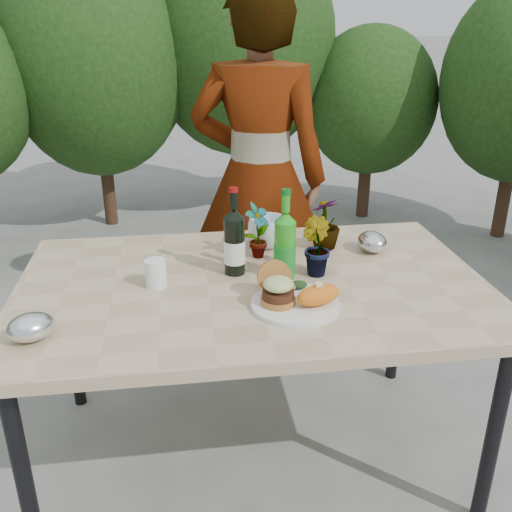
{
  "coord_description": "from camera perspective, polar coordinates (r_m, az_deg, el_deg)",
  "views": [
    {
      "loc": [
        -0.23,
        -1.75,
        1.6
      ],
      "look_at": [
        0.0,
        -0.08,
        0.88
      ],
      "focal_mm": 40.0,
      "sensor_mm": 36.0,
      "label": 1
    }
  ],
  "objects": [
    {
      "name": "person",
      "position": [
        2.7,
        0.28,
        7.72
      ],
      "size": [
        0.74,
        0.59,
        1.76
      ],
      "primitive_type": "imported",
      "rotation": [
        0.0,
        0.0,
        2.85
      ],
      "color": "#A46D52",
      "rests_on": "ground"
    },
    {
      "name": "blue_bowl",
      "position": [
        2.23,
        1.18,
        2.39
      ],
      "size": [
        0.18,
        0.18,
        0.12
      ],
      "primitive_type": "imported",
      "rotation": [
        0.0,
        0.0,
        0.19
      ],
      "color": "white",
      "rests_on": "patio_table"
    },
    {
      "name": "burger_stack",
      "position": [
        1.78,
        2.13,
        -3.18
      ],
      "size": [
        0.11,
        0.16,
        0.11
      ],
      "color": "#B7722D",
      "rests_on": "dinner_plate"
    },
    {
      "name": "shrub_hedge",
      "position": [
        3.49,
        -2.25,
        16.04
      ],
      "size": [
        6.95,
        5.12,
        2.29
      ],
      "color": "#382316",
      "rests_on": "ground"
    },
    {
      "name": "plastic_cup",
      "position": [
        1.94,
        -9.98,
        -1.72
      ],
      "size": [
        0.07,
        0.07,
        0.09
      ],
      "primitive_type": "cylinder",
      "color": "white",
      "rests_on": "patio_table"
    },
    {
      "name": "grilled_veg",
      "position": [
        1.87,
        3.91,
        -2.95
      ],
      "size": [
        0.08,
        0.05,
        0.03
      ],
      "color": "olive",
      "rests_on": "dinner_plate"
    },
    {
      "name": "seedling_mid",
      "position": [
        1.99,
        5.96,
        0.93
      ],
      "size": [
        0.13,
        0.14,
        0.2
      ],
      "primitive_type": "imported",
      "rotation": [
        0.0,
        0.0,
        2.01
      ],
      "color": "#26521C",
      "rests_on": "patio_table"
    },
    {
      "name": "foil_packet_right",
      "position": [
        2.24,
        11.53,
        1.4
      ],
      "size": [
        0.13,
        0.15,
        0.08
      ],
      "primitive_type": "ellipsoid",
      "rotation": [
        0.0,
        0.0,
        1.75
      ],
      "color": "silver",
      "rests_on": "patio_table"
    },
    {
      "name": "sweet_potato",
      "position": [
        1.78,
        6.26,
        -3.9
      ],
      "size": [
        0.17,
        0.12,
        0.06
      ],
      "primitive_type": "ellipsoid",
      "rotation": [
        0.0,
        0.0,
        0.35
      ],
      "color": "orange",
      "rests_on": "dinner_plate"
    },
    {
      "name": "ground",
      "position": [
        2.38,
        -0.28,
        -19.04
      ],
      "size": [
        80.0,
        80.0,
        0.0
      ],
      "primitive_type": "plane",
      "color": "slate",
      "rests_on": "ground"
    },
    {
      "name": "seedling_left",
      "position": [
        2.11,
        0.17,
        2.52
      ],
      "size": [
        0.13,
        0.13,
        0.21
      ],
      "primitive_type": "imported",
      "rotation": [
        0.0,
        0.0,
        0.71
      ],
      "color": "#1D541D",
      "rests_on": "patio_table"
    },
    {
      "name": "seedling_right",
      "position": [
        2.22,
        6.96,
        3.29
      ],
      "size": [
        0.16,
        0.16,
        0.2
      ],
      "primitive_type": "imported",
      "rotation": [
        0.0,
        0.0,
        3.64
      ],
      "color": "#28551D",
      "rests_on": "patio_table"
    },
    {
      "name": "foil_packet_left",
      "position": [
        1.73,
        -21.6,
        -6.62
      ],
      "size": [
        0.17,
        0.16,
        0.08
      ],
      "primitive_type": "ellipsoid",
      "rotation": [
        0.0,
        0.0,
        0.48
      ],
      "color": "silver",
      "rests_on": "patio_table"
    },
    {
      "name": "patio_table",
      "position": [
        1.98,
        -0.32,
        -4.07
      ],
      "size": [
        1.6,
        1.0,
        0.75
      ],
      "color": "tan",
      "rests_on": "ground"
    },
    {
      "name": "dinner_plate",
      "position": [
        1.8,
        3.94,
        -4.85
      ],
      "size": [
        0.28,
        0.28,
        0.01
      ],
      "primitive_type": "cylinder",
      "color": "white",
      "rests_on": "patio_table"
    },
    {
      "name": "sparkling_water",
      "position": [
        1.95,
        2.91,
        0.99
      ],
      "size": [
        0.08,
        0.08,
        0.32
      ],
      "rotation": [
        0.0,
        0.0,
        -0.12
      ],
      "color": "#22971B",
      "rests_on": "patio_table"
    },
    {
      "name": "wine_bottle",
      "position": [
        1.98,
        -2.17,
        1.35
      ],
      "size": [
        0.08,
        0.08,
        0.31
      ],
      "rotation": [
        0.0,
        0.0,
        -0.13
      ],
      "color": "black",
      "rests_on": "patio_table"
    }
  ]
}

